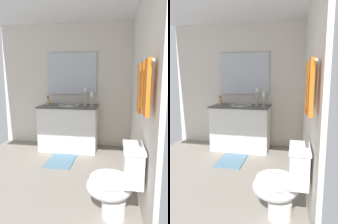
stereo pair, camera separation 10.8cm
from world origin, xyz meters
TOP-DOWN VIEW (x-y plane):
  - floor at (0.00, 0.00)m, footprint 2.62×2.69m
  - wall_back at (0.00, 1.34)m, footprint 2.62×0.04m
  - wall_left at (-1.31, 0.00)m, footprint 0.04×2.69m
  - vanity_cabinet at (-0.99, 0.15)m, footprint 0.58×1.13m
  - sink_basin at (-0.99, 0.15)m, footprint 0.40×0.40m
  - mirror at (-1.27, 0.15)m, footprint 0.02×1.00m
  - candle_holder_tall at (-0.95, 0.59)m, footprint 0.09×0.09m
  - candle_holder_short at (-1.01, 0.46)m, footprint 0.09×0.09m
  - soap_bottle at (-1.02, -0.28)m, footprint 0.06×0.06m
  - toilet at (0.83, 1.06)m, footprint 0.39×0.54m
  - towel_bar at (0.86, 1.28)m, footprint 0.70×0.02m
  - towel_near_vanity at (0.63, 1.27)m, footprint 0.15×0.03m
  - towel_center at (0.86, 1.27)m, footprint 0.17×0.03m
  - towel_near_corner at (1.10, 1.27)m, footprint 0.16×0.03m
  - bath_mat at (-0.36, 0.15)m, footprint 0.60×0.44m

SIDE VIEW (x-z plane):
  - floor at x=0.00m, z-range -0.02..0.00m
  - bath_mat at x=-0.36m, z-range 0.00..0.02m
  - toilet at x=0.83m, z-range -0.01..0.74m
  - vanity_cabinet at x=-0.99m, z-range 0.00..0.86m
  - sink_basin at x=-0.99m, z-range 0.70..0.95m
  - soap_bottle at x=-1.02m, z-range 0.85..1.03m
  - candle_holder_tall at x=-0.95m, z-range 0.87..1.13m
  - candle_holder_short at x=-1.01m, z-range 0.87..1.21m
  - wall_back at x=0.00m, z-range 0.00..2.45m
  - wall_left at x=-1.31m, z-range 0.00..2.45m
  - towel_near_vanity at x=0.63m, z-range 1.03..1.52m
  - towel_near_corner at x=1.10m, z-range 1.09..1.52m
  - towel_center at x=0.86m, z-range 1.12..1.52m
  - mirror at x=-1.27m, z-range 1.06..1.88m
  - towel_bar at x=0.86m, z-range 1.49..1.51m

